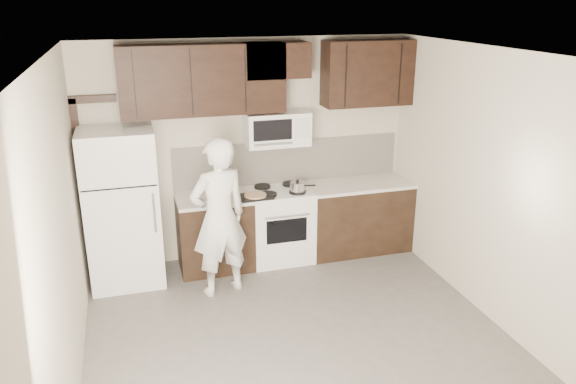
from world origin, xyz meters
name	(u,v)px	position (x,y,z in m)	size (l,w,h in m)	color
floor	(305,349)	(0.00, 0.00, 0.00)	(4.50, 4.50, 0.00)	#55524F
back_wall	(249,151)	(0.00, 2.25, 1.35)	(4.00, 4.00, 0.00)	beige
ceiling	(308,56)	(0.00, 0.00, 2.70)	(4.50, 4.50, 0.00)	white
counter_run	(303,222)	(0.60, 1.94, 0.46)	(2.95, 0.64, 0.91)	black
stove	(280,224)	(0.30, 1.94, 0.46)	(0.76, 0.66, 0.94)	white
backsplash	(289,161)	(0.50, 2.24, 1.18)	(2.90, 0.02, 0.54)	silver
upper_cabinets	(268,75)	(0.21, 2.08, 2.28)	(3.48, 0.35, 0.78)	black
microwave	(277,129)	(0.30, 2.06, 1.65)	(0.76, 0.42, 0.40)	white
refrigerator	(122,208)	(-1.55, 1.89, 0.90)	(0.80, 0.76, 1.80)	white
door_trim	(85,173)	(-1.92, 2.21, 1.25)	(0.50, 0.08, 2.12)	black
saucepan	(298,187)	(0.48, 1.79, 0.98)	(0.30, 0.18, 0.17)	silver
baking_tray	(255,197)	(-0.04, 1.77, 0.92)	(0.39, 0.29, 0.02)	black
pizza	(255,195)	(-0.04, 1.77, 0.94)	(0.26, 0.26, 0.02)	#C9B087
person	(219,218)	(-0.55, 1.32, 0.89)	(0.65, 0.43, 1.78)	white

